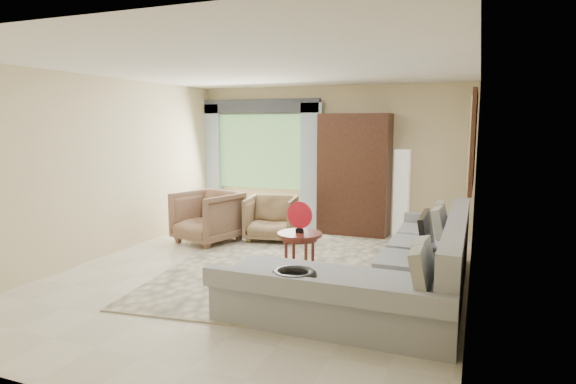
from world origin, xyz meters
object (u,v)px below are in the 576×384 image
at_px(sectional_sofa, 399,274).
at_px(coffee_table, 300,253).
at_px(armoire, 355,175).
at_px(tv_screen, 427,235).
at_px(floor_lamp, 401,194).
at_px(armchair_right, 271,218).
at_px(potted_plant, 211,207).
at_px(armchair_left, 207,217).

bearing_deg(sectional_sofa, coffee_table, 165.28).
relative_size(sectional_sofa, armoire, 1.65).
bearing_deg(tv_screen, sectional_sofa, -154.45).
bearing_deg(armoire, floor_lamp, 4.29).
height_order(tv_screen, armchair_right, tv_screen).
distance_m(armchair_right, floor_lamp, 2.24).
bearing_deg(potted_plant, tv_screen, -33.06).
xyz_separation_m(sectional_sofa, armchair_left, (-3.32, 1.45, 0.14)).
bearing_deg(potted_plant, armoire, -2.45).
xyz_separation_m(armchair_left, floor_lamp, (2.88, 1.51, 0.33)).
bearing_deg(armchair_right, floor_lamp, 15.99).
height_order(sectional_sofa, potted_plant, sectional_sofa).
distance_m(armoire, floor_lamp, 0.86).
xyz_separation_m(sectional_sofa, potted_plant, (-4.18, 3.02, -0.01)).
xyz_separation_m(potted_plant, floor_lamp, (3.75, -0.07, 0.48)).
relative_size(tv_screen, coffee_table, 1.31).
bearing_deg(armchair_right, potted_plant, 138.14).
height_order(sectional_sofa, armoire, armoire).
height_order(sectional_sofa, tv_screen, tv_screen).
xyz_separation_m(armoire, floor_lamp, (0.80, 0.06, -0.30)).
relative_size(sectional_sofa, tv_screen, 4.68).
bearing_deg(sectional_sofa, potted_plant, 144.14).
xyz_separation_m(armchair_left, armchair_right, (0.91, 0.51, -0.05)).
bearing_deg(coffee_table, tv_screen, -7.79).
relative_size(tv_screen, armchair_right, 0.91).
bearing_deg(coffee_table, armchair_left, 151.20).
bearing_deg(coffee_table, sectional_sofa, -14.72).
bearing_deg(potted_plant, coffee_table, -42.94).
bearing_deg(coffee_table, armoire, 88.47).
relative_size(tv_screen, potted_plant, 1.38).
height_order(sectional_sofa, armchair_left, sectional_sofa).
bearing_deg(armoire, armchair_left, -145.17).
xyz_separation_m(sectional_sofa, armchair_right, (-2.40, 1.96, 0.09)).
bearing_deg(floor_lamp, sectional_sofa, -81.67).
height_order(sectional_sofa, floor_lamp, floor_lamp).
relative_size(tv_screen, armoire, 0.35).
relative_size(armchair_right, armoire, 0.39).
relative_size(tv_screen, floor_lamp, 0.49).
distance_m(coffee_table, armchair_left, 2.30).
bearing_deg(sectional_sofa, armchair_right, 140.82).
distance_m(potted_plant, armoire, 3.05).
height_order(tv_screen, potted_plant, tv_screen).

